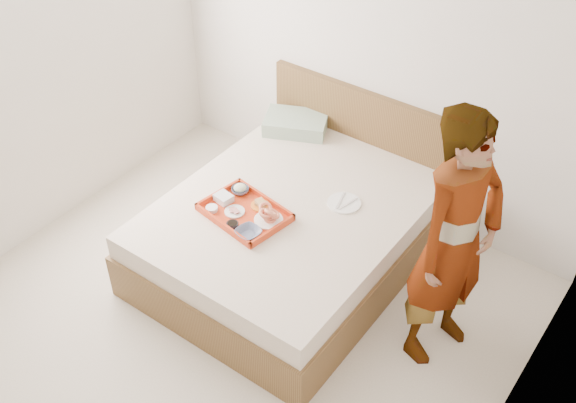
% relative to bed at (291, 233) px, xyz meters
% --- Properties ---
extents(ground, '(3.50, 4.00, 0.01)m').
position_rel_bed_xyz_m(ground, '(-0.00, -1.00, -0.27)').
color(ground, beige).
rests_on(ground, ground).
extents(wall_back, '(3.50, 0.01, 2.60)m').
position_rel_bed_xyz_m(wall_back, '(-0.00, 1.00, 1.04)').
color(wall_back, silver).
rests_on(wall_back, ground).
extents(wall_right, '(0.01, 4.00, 2.60)m').
position_rel_bed_xyz_m(wall_right, '(1.75, -1.00, 1.04)').
color(wall_right, silver).
rests_on(wall_right, ground).
extents(bed, '(1.65, 2.00, 0.53)m').
position_rel_bed_xyz_m(bed, '(0.00, 0.00, 0.00)').
color(bed, brown).
rests_on(bed, ground).
extents(headboard, '(1.65, 0.06, 0.95)m').
position_rel_bed_xyz_m(headboard, '(0.00, 0.97, 0.21)').
color(headboard, brown).
rests_on(headboard, ground).
extents(pillow, '(0.57, 0.50, 0.11)m').
position_rel_bed_xyz_m(pillow, '(-0.51, 0.77, 0.32)').
color(pillow, '#96B48F').
rests_on(pillow, bed).
extents(tray, '(0.62, 0.49, 0.05)m').
position_rel_bed_xyz_m(tray, '(-0.19, -0.27, 0.29)').
color(tray, red).
rests_on(tray, bed).
extents(prawn_plate, '(0.22, 0.22, 0.01)m').
position_rel_bed_xyz_m(prawn_plate, '(-0.01, -0.24, 0.29)').
color(prawn_plate, white).
rests_on(prawn_plate, tray).
extents(navy_bowl_big, '(0.18, 0.18, 0.04)m').
position_rel_bed_xyz_m(navy_bowl_big, '(-0.03, -0.42, 0.30)').
color(navy_bowl_big, '#151E42').
rests_on(navy_bowl_big, tray).
extents(sauce_dish, '(0.09, 0.09, 0.03)m').
position_rel_bed_xyz_m(sauce_dish, '(-0.17, -0.42, 0.30)').
color(sauce_dish, black).
rests_on(sauce_dish, tray).
extents(meat_plate, '(0.16, 0.16, 0.01)m').
position_rel_bed_xyz_m(meat_plate, '(-0.25, -0.30, 0.29)').
color(meat_plate, white).
rests_on(meat_plate, tray).
extents(bread_plate, '(0.16, 0.16, 0.01)m').
position_rel_bed_xyz_m(bread_plate, '(-0.15, -0.15, 0.29)').
color(bread_plate, orange).
rests_on(bread_plate, tray).
extents(salad_bowl, '(0.14, 0.14, 0.04)m').
position_rel_bed_xyz_m(salad_bowl, '(-0.35, -0.11, 0.30)').
color(salad_bowl, '#151E42').
rests_on(salad_bowl, tray).
extents(plastic_tub, '(0.13, 0.11, 0.05)m').
position_rel_bed_xyz_m(plastic_tub, '(-0.39, -0.25, 0.31)').
color(plastic_tub, silver).
rests_on(plastic_tub, tray).
extents(cheese_round, '(0.09, 0.09, 0.03)m').
position_rel_bed_xyz_m(cheese_round, '(-0.38, -0.38, 0.29)').
color(cheese_round, white).
rests_on(cheese_round, tray).
extents(dinner_plate, '(0.24, 0.24, 0.01)m').
position_rel_bed_xyz_m(dinner_plate, '(0.29, 0.22, 0.27)').
color(dinner_plate, white).
rests_on(dinner_plate, bed).
extents(person, '(0.58, 0.73, 1.74)m').
position_rel_bed_xyz_m(person, '(1.19, -0.05, 0.61)').
color(person, silver).
rests_on(person, ground).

